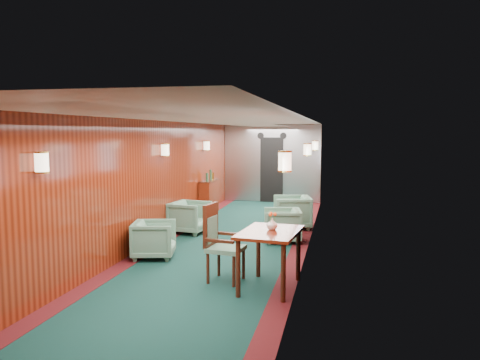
{
  "coord_description": "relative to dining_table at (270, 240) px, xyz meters",
  "views": [
    {
      "loc": [
        2.06,
        -8.41,
        2.16
      ],
      "look_at": [
        0.0,
        1.19,
        1.15
      ],
      "focal_mm": 35.0,
      "sensor_mm": 36.0,
      "label": 1
    }
  ],
  "objects": [
    {
      "name": "windows_right",
      "position": [
        0.34,
        2.42,
        0.77
      ],
      "size": [
        0.02,
        8.6,
        0.8
      ],
      "color": "#ACAFB3",
      "rests_on": "ground"
    },
    {
      "name": "side_chair",
      "position": [
        -0.77,
        0.2,
        -0.07
      ],
      "size": [
        0.57,
        0.59,
        1.13
      ],
      "rotation": [
        0.0,
        0.0,
        -0.15
      ],
      "color": "#214F3D",
      "rests_on": "ground"
    },
    {
      "name": "flower_vase",
      "position": [
        0.02,
        0.08,
        0.21
      ],
      "size": [
        0.2,
        0.2,
        0.16
      ],
      "primitive_type": "imported",
      "rotation": [
        0.0,
        0.0,
        -0.42
      ],
      "color": "beige",
      "rests_on": "dining_table"
    },
    {
      "name": "wall_sconces",
      "position": [
        -1.14,
        2.74,
        1.11
      ],
      "size": [
        2.97,
        7.97,
        0.25
      ],
      "color": "#FFECC6",
      "rests_on": "ground"
    },
    {
      "name": "armchair_left_near",
      "position": [
        -2.18,
        1.16,
        -0.36
      ],
      "size": [
        0.84,
        0.83,
        0.64
      ],
      "primitive_type": "imported",
      "rotation": [
        0.0,
        0.0,
        1.8
      ],
      "color": "#214F3D",
      "rests_on": "ground"
    },
    {
      "name": "armchair_right_far",
      "position": [
        -0.11,
        4.14,
        -0.31
      ],
      "size": [
        0.96,
        0.94,
        0.74
      ],
      "primitive_type": "imported",
      "rotation": [
        0.0,
        0.0,
        -1.35
      ],
      "color": "#214F3D",
      "rests_on": "ground"
    },
    {
      "name": "armchair_left_far",
      "position": [
        -2.21,
        3.2,
        -0.34
      ],
      "size": [
        0.86,
        0.84,
        0.68
      ],
      "primitive_type": "imported",
      "rotation": [
        0.0,
        0.0,
        1.41
      ],
      "color": "#214F3D",
      "rests_on": "ground"
    },
    {
      "name": "dining_table",
      "position": [
        0.0,
        0.0,
        0.0
      ],
      "size": [
        0.88,
        1.16,
        0.81
      ],
      "rotation": [
        0.0,
        0.0,
        -0.12
      ],
      "color": "maroon",
      "rests_on": "ground"
    },
    {
      "name": "bulkhead",
      "position": [
        -1.14,
        8.09,
        0.5
      ],
      "size": [
        2.98,
        0.17,
        2.39
      ],
      "color": "#A9ABB1",
      "rests_on": "ground"
    },
    {
      "name": "room",
      "position": [
        -1.14,
        2.17,
        0.95
      ],
      "size": [
        12.0,
        12.1,
        2.4
      ],
      "color": "#0C2E28",
      "rests_on": "ground"
    },
    {
      "name": "credenza",
      "position": [
        -2.48,
        5.66,
        -0.23
      ],
      "size": [
        0.31,
        0.99,
        1.16
      ],
      "color": "maroon",
      "rests_on": "ground"
    },
    {
      "name": "armchair_right_near",
      "position": [
        -0.17,
        2.8,
        -0.35
      ],
      "size": [
        0.84,
        0.82,
        0.66
      ],
      "primitive_type": "imported",
      "rotation": [
        0.0,
        0.0,
        -1.39
      ],
      "color": "#214F3D",
      "rests_on": "ground"
    }
  ]
}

